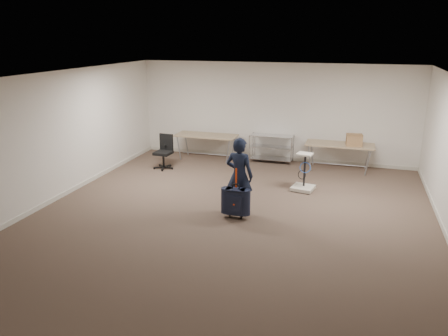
% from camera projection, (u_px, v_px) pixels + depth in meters
% --- Properties ---
extents(ground, '(9.00, 9.00, 0.00)m').
position_uv_depth(ground, '(231.00, 217.00, 8.84)').
color(ground, '#403127').
rests_on(ground, ground).
extents(room_shell, '(8.00, 9.00, 9.00)m').
position_uv_depth(room_shell, '(248.00, 192.00, 10.09)').
color(room_shell, silver).
rests_on(room_shell, ground).
extents(folding_table_left, '(1.80, 0.75, 0.73)m').
position_uv_depth(folding_table_left, '(206.00, 137.00, 12.78)').
color(folding_table_left, '#997F5E').
rests_on(folding_table_left, ground).
extents(folding_table_right, '(1.80, 0.75, 0.73)m').
position_uv_depth(folding_table_right, '(340.00, 146.00, 11.73)').
color(folding_table_right, '#997F5E').
rests_on(folding_table_right, ground).
extents(wire_shelf, '(1.22, 0.47, 0.80)m').
position_uv_depth(wire_shelf, '(272.00, 147.00, 12.55)').
color(wire_shelf, silver).
rests_on(wire_shelf, ground).
extents(person, '(0.62, 0.45, 1.59)m').
position_uv_depth(person, '(239.00, 176.00, 8.86)').
color(person, black).
rests_on(person, ground).
extents(suitcase, '(0.38, 0.22, 1.05)m').
position_uv_depth(suitcase, '(236.00, 201.00, 8.69)').
color(suitcase, black).
rests_on(suitcase, ground).
extents(office_chair, '(0.56, 0.56, 0.93)m').
position_uv_depth(office_chair, '(164.00, 158.00, 12.00)').
color(office_chair, black).
rests_on(office_chair, ground).
extents(equipment_cart, '(0.58, 0.58, 0.91)m').
position_uv_depth(equipment_cart, '(303.00, 181.00, 10.29)').
color(equipment_cart, silver).
rests_on(equipment_cart, ground).
extents(cardboard_box, '(0.43, 0.35, 0.30)m').
position_uv_depth(cardboard_box, '(354.00, 140.00, 11.50)').
color(cardboard_box, '#936144').
rests_on(cardboard_box, folding_table_right).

